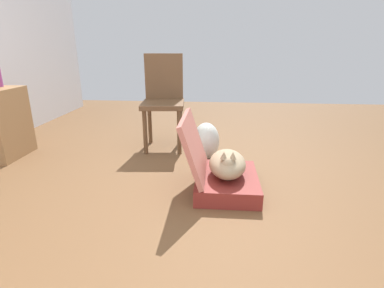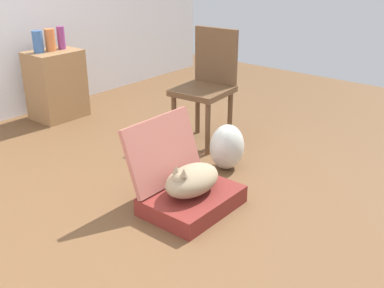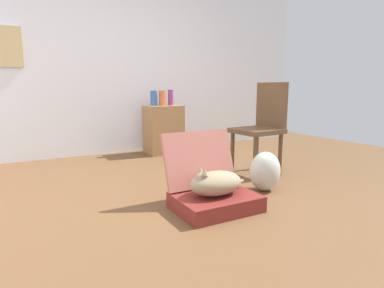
{
  "view_description": "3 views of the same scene",
  "coord_description": "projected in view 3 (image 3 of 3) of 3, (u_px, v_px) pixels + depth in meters",
  "views": [
    {
      "loc": [
        -2.1,
        -0.31,
        1.08
      ],
      "look_at": [
        0.24,
        -0.11,
        0.3
      ],
      "focal_mm": 27.63,
      "sensor_mm": 36.0,
      "label": 1
    },
    {
      "loc": [
        -2.1,
        -2.14,
        1.65
      ],
      "look_at": [
        0.36,
        -0.12,
        0.29
      ],
      "focal_mm": 43.53,
      "sensor_mm": 36.0,
      "label": 2
    },
    {
      "loc": [
        -1.31,
        -2.43,
        0.95
      ],
      "look_at": [
        0.16,
        0.24,
        0.41
      ],
      "focal_mm": 30.29,
      "sensor_mm": 36.0,
      "label": 3
    }
  ],
  "objects": [
    {
      "name": "vase_short",
      "position": [
        171.0,
        98.0,
        4.68
      ],
      "size": [
        0.08,
        0.08,
        0.22
      ],
      "primitive_type": "cylinder",
      "color": "#8C387A",
      "rests_on": "side_table"
    },
    {
      "name": "suitcase_base",
      "position": [
        216.0,
        202.0,
        2.53
      ],
      "size": [
        0.63,
        0.48,
        0.12
      ],
      "primitive_type": "cube",
      "color": "maroon",
      "rests_on": "ground"
    },
    {
      "name": "cat",
      "position": [
        215.0,
        183.0,
        2.5
      ],
      "size": [
        0.52,
        0.28,
        0.23
      ],
      "color": "#998466",
      "rests_on": "suitcase_base"
    },
    {
      "name": "plastic_bag_white",
      "position": [
        265.0,
        171.0,
        2.99
      ],
      "size": [
        0.3,
        0.26,
        0.37
      ],
      "primitive_type": "ellipsoid",
      "color": "silver",
      "rests_on": "ground"
    },
    {
      "name": "vase_round",
      "position": [
        163.0,
        98.0,
        4.62
      ],
      "size": [
        0.1,
        0.1,
        0.21
      ],
      "primitive_type": "cylinder",
      "color": "#CC6B38",
      "rests_on": "side_table"
    },
    {
      "name": "wall_back",
      "position": [
        114.0,
        62.0,
        4.61
      ],
      "size": [
        6.4,
        0.15,
        2.6
      ],
      "color": "silver",
      "rests_on": "ground"
    },
    {
      "name": "suitcase_lid",
      "position": [
        199.0,
        159.0,
        2.71
      ],
      "size": [
        0.63,
        0.18,
        0.46
      ],
      "primitive_type": "cube",
      "rotation": [
        1.25,
        0.0,
        0.0
      ],
      "color": "#B26356",
      "rests_on": "suitcase_base"
    },
    {
      "name": "chair",
      "position": [
        262.0,
        125.0,
        3.52
      ],
      "size": [
        0.5,
        0.48,
        1.0
      ],
      "rotation": [
        0.0,
        0.0,
        -1.48
      ],
      "color": "brown",
      "rests_on": "ground"
    },
    {
      "name": "vase_tall",
      "position": [
        154.0,
        98.0,
        4.58
      ],
      "size": [
        0.1,
        0.1,
        0.21
      ],
      "primitive_type": "cylinder",
      "color": "#38609E",
      "rests_on": "side_table"
    },
    {
      "name": "ground_plane",
      "position": [
        189.0,
        195.0,
        2.88
      ],
      "size": [
        7.68,
        7.68,
        0.0
      ],
      "primitive_type": "plane",
      "color": "brown",
      "rests_on": "ground"
    },
    {
      "name": "side_table",
      "position": [
        163.0,
        129.0,
        4.69
      ],
      "size": [
        0.5,
        0.4,
        0.69
      ],
      "primitive_type": "cube",
      "color": "olive",
      "rests_on": "ground"
    }
  ]
}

